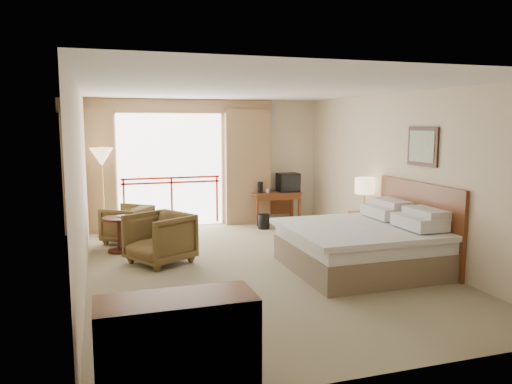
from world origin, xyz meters
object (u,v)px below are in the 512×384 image
object	(u,v)px
nightstand	(365,229)
armchair_near	(160,263)
side_table	(119,228)
floor_lamp	(102,160)
wastebasket	(264,221)
dresser	(177,348)
bed	(363,245)
desk	(275,199)
tv	(288,182)
table_lamp	(364,186)
armchair_far	(128,243)

from	to	relation	value
nightstand	armchair_near	size ratio (longest dim) A/B	0.68
side_table	floor_lamp	size ratio (longest dim) A/B	0.35
wastebasket	dresser	size ratio (longest dim) A/B	0.24
bed	nightstand	xyz separation A→B (m)	(0.78, 1.30, -0.08)
desk	armchair_near	distance (m)	3.83
tv	wastebasket	xyz separation A→B (m)	(-0.74, -0.50, -0.74)
tv	nightstand	bearing A→B (deg)	-72.53
table_lamp	desk	xyz separation A→B (m)	(-0.83, 2.44, -0.54)
desk	armchair_near	xyz separation A→B (m)	(-2.83, -2.52, -0.54)
desk	armchair_near	world-z (taller)	desk
bed	table_lamp	xyz separation A→B (m)	(0.78, 1.35, 0.70)
nightstand	table_lamp	bearing A→B (deg)	88.22
nightstand	side_table	size ratio (longest dim) A/B	1.00
armchair_near	dresser	xyz separation A→B (m)	(-0.34, -4.00, 0.42)
bed	armchair_far	bearing A→B (deg)	139.33
side_table	dresser	size ratio (longest dim) A/B	0.48
side_table	nightstand	bearing A→B (deg)	-11.69
desk	armchair_far	distance (m)	3.42
table_lamp	floor_lamp	distance (m)	4.99
bed	armchair_far	size ratio (longest dim) A/B	2.77
nightstand	armchair_far	xyz separation A→B (m)	(-4.08, 1.53, -0.30)
nightstand	table_lamp	xyz separation A→B (m)	(0.00, 0.05, 0.78)
armchair_near	side_table	distance (m)	1.16
bed	table_lamp	distance (m)	1.71
nightstand	side_table	xyz separation A→B (m)	(-4.25, 0.88, 0.11)
armchair_far	dresser	size ratio (longest dim) A/B	0.61
side_table	floor_lamp	distance (m)	1.73
dresser	table_lamp	bearing A→B (deg)	46.40
side_table	dresser	distance (m)	4.91
wastebasket	dresser	world-z (taller)	dresser
wastebasket	armchair_far	xyz separation A→B (m)	(-2.80, -0.40, -0.15)
floor_lamp	dresser	xyz separation A→B (m)	(0.47, -6.25, -1.07)
table_lamp	armchair_far	world-z (taller)	table_lamp
table_lamp	dresser	bearing A→B (deg)	-134.49
bed	tv	size ratio (longest dim) A/B	4.62
bed	floor_lamp	size ratio (longest dim) A/B	1.23
dresser	tv	bearing A→B (deg)	62.66
table_lamp	armchair_near	world-z (taller)	table_lamp
table_lamp	desk	size ratio (longest dim) A/B	0.58
tv	armchair_far	xyz separation A→B (m)	(-3.54, -0.91, -0.90)
nightstand	floor_lamp	distance (m)	5.13
bed	wastebasket	xyz separation A→B (m)	(-0.50, 3.24, -0.22)
floor_lamp	table_lamp	bearing A→B (deg)	-25.83
tv	table_lamp	bearing A→B (deg)	-72.28
desk	tv	xyz separation A→B (m)	(0.30, -0.05, 0.36)
table_lamp	armchair_far	bearing A→B (deg)	160.00
bed	armchair_far	xyz separation A→B (m)	(-3.30, 2.83, -0.38)
nightstand	armchair_near	world-z (taller)	nightstand
side_table	floor_lamp	world-z (taller)	floor_lamp
bed	dresser	world-z (taller)	bed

